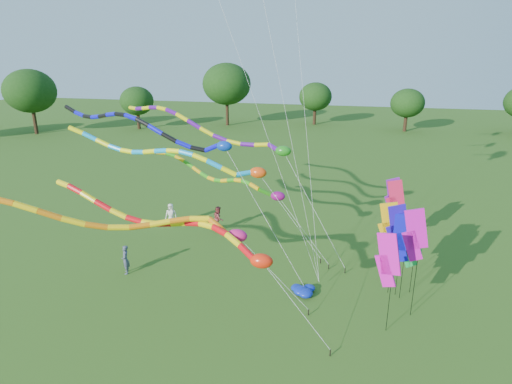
% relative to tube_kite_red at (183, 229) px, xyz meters
% --- Properties ---
extents(ground, '(160.00, 160.00, 0.00)m').
position_rel_tube_kite_red_xyz_m(ground, '(3.24, -0.52, -4.11)').
color(ground, '#265215').
rests_on(ground, ground).
extents(tree_ring, '(115.63, 122.40, 9.69)m').
position_rel_tube_kite_red_xyz_m(tree_ring, '(1.09, -7.73, 1.31)').
color(tree_ring, '#382314').
rests_on(tree_ring, ground).
extents(tube_kite_red, '(13.11, 2.66, 6.14)m').
position_rel_tube_kite_red_xyz_m(tube_kite_red, '(0.00, 0.00, 0.00)').
color(tube_kite_red, black).
rests_on(tube_kite_red, ground).
extents(tube_kite_orange, '(14.68, 4.03, 6.72)m').
position_rel_tube_kite_red_xyz_m(tube_kite_orange, '(-2.07, -0.97, 0.61)').
color(tube_kite_orange, black).
rests_on(tube_kite_orange, ground).
extents(tube_kite_purple, '(15.03, 5.86, 8.75)m').
position_rel_tube_kite_red_xyz_m(tube_kite_purple, '(-1.19, 8.16, 2.83)').
color(tube_kite_purple, black).
rests_on(tube_kite_purple, ground).
extents(tube_kite_blue, '(14.09, 2.94, 9.05)m').
position_rel_tube_kite_red_xyz_m(tube_kite_blue, '(-2.93, 4.02, 3.49)').
color(tube_kite_blue, black).
rests_on(tube_kite_blue, ground).
extents(tube_kite_cyan, '(14.69, 1.10, 7.77)m').
position_rel_tube_kite_red_xyz_m(tube_kite_cyan, '(-2.14, 5.75, 1.67)').
color(tube_kite_cyan, black).
rests_on(tube_kite_cyan, ground).
extents(tube_kite_green, '(10.94, 2.87, 6.02)m').
position_rel_tube_kite_red_xyz_m(tube_kite_green, '(0.26, 6.98, 0.15)').
color(tube_kite_green, black).
rests_on(tube_kite_green, ground).
extents(banner_pole_blue_b, '(1.13, 0.44, 4.40)m').
position_rel_tube_kite_red_xyz_m(banner_pole_blue_b, '(9.43, 3.44, -0.97)').
color(banner_pole_blue_b, black).
rests_on(banner_pole_blue_b, ground).
extents(banner_pole_blue_a, '(1.16, 0.29, 4.78)m').
position_rel_tube_kite_red_xyz_m(banner_pole_blue_a, '(9.24, 3.60, -0.60)').
color(banner_pole_blue_a, black).
rests_on(banner_pole_blue_a, ground).
extents(banner_pole_red, '(1.16, 0.12, 4.47)m').
position_rel_tube_kite_red_xyz_m(banner_pole_red, '(9.56, 8.70, -0.90)').
color(banner_pole_red, black).
rests_on(banner_pole_red, ground).
extents(banner_pole_orange, '(1.16, 0.13, 4.80)m').
position_rel_tube_kite_red_xyz_m(banner_pole_orange, '(8.90, 3.77, -0.58)').
color(banner_pole_orange, black).
rests_on(banner_pole_orange, ground).
extents(banner_pole_magenta_b, '(1.16, 0.16, 5.22)m').
position_rel_tube_kite_red_xyz_m(banner_pole_magenta_b, '(9.78, 1.98, -0.16)').
color(banner_pole_magenta_b, black).
rests_on(banner_pole_magenta_b, ground).
extents(banner_pole_magenta_a, '(1.10, 0.54, 4.55)m').
position_rel_tube_kite_red_xyz_m(banner_pole_magenta_a, '(8.65, 0.68, -0.82)').
color(banner_pole_magenta_a, black).
rests_on(banner_pole_magenta_a, ground).
extents(banner_pole_violet, '(1.13, 0.45, 4.42)m').
position_rel_tube_kite_red_xyz_m(banner_pole_violet, '(9.48, 9.31, -0.95)').
color(banner_pole_violet, black).
rests_on(banner_pole_violet, ground).
extents(banner_pole_green, '(1.15, 0.31, 3.89)m').
position_rel_tube_kite_red_xyz_m(banner_pole_green, '(9.96, 3.98, -1.48)').
color(banner_pole_green, black).
rests_on(banner_pole_green, ground).
extents(blue_nylon_heap, '(1.31, 1.15, 0.43)m').
position_rel_tube_kite_red_xyz_m(blue_nylon_heap, '(4.72, 2.65, -3.91)').
color(blue_nylon_heap, '#0D25AB').
rests_on(blue_nylon_heap, ground).
extents(person_a, '(0.87, 0.67, 1.58)m').
position_rel_tube_kite_red_xyz_m(person_a, '(-4.86, 9.30, -3.32)').
color(person_a, silver).
rests_on(person_a, ground).
extents(person_b, '(0.62, 0.70, 1.61)m').
position_rel_tube_kite_red_xyz_m(person_b, '(-4.54, 2.60, -3.31)').
color(person_b, '#43485E').
rests_on(person_b, ground).
extents(person_c, '(0.75, 0.91, 1.70)m').
position_rel_tube_kite_red_xyz_m(person_c, '(-1.43, 9.22, -3.26)').
color(person_c, '#993739').
rests_on(person_c, ground).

